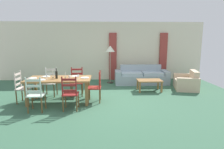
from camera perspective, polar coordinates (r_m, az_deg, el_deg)
The scene contains 33 objects.
ground_plane at distance 6.13m, azimuth -3.25°, elevation -7.80°, with size 9.60×9.60×0.02m, color #366047.
wall_far at distance 9.13m, azimuth -3.16°, elevation 6.96°, with size 9.60×0.16×2.70m, color beige.
curtain_panel_left at distance 9.02m, azimuth 0.23°, elevation 5.34°, with size 0.35×0.08×2.20m, color #9A3B34.
curtain_panel_right at distance 9.46m, azimuth 14.98°, elevation 5.22°, with size 0.35×0.08×2.20m, color #9A3B34.
dining_table at distance 6.01m, azimuth -15.47°, elevation -1.88°, with size 1.90×0.96×0.75m.
dining_chair_near_left at distance 5.45m, azimuth -21.86°, elevation -5.53°, with size 0.42×0.40×0.96m.
dining_chair_near_right at distance 5.28m, azimuth -12.35°, elevation -5.50°, with size 0.42×0.40×0.96m.
dining_chair_far_left at distance 6.83m, azimuth -17.92°, elevation -2.13°, with size 0.44×0.42×0.96m.
dining_chair_far_right at distance 6.68m, azimuth -10.44°, elevation -2.06°, with size 0.43×0.42×0.96m.
dining_chair_head_west at distance 6.40m, azimuth -25.15°, elevation -3.46°, with size 0.42×0.44×0.96m.
dining_chair_head_east at distance 5.88m, azimuth -4.77°, elevation -3.64°, with size 0.42×0.44×0.96m.
dinner_plate_near_left at distance 5.87m, azimuth -20.34°, elevation -1.49°, with size 0.24×0.24×0.02m, color white.
fork_near_left at distance 5.92m, azimuth -21.72°, elevation -1.55°, with size 0.02×0.17×0.01m, color silver.
dinner_plate_near_right at distance 5.66m, azimuth -11.62°, elevation -1.47°, with size 0.24×0.24×0.02m, color white.
fork_near_right at distance 5.69m, azimuth -13.12°, elevation -1.54°, with size 0.02×0.17×0.01m, color silver.
dinner_plate_far_left at distance 6.34m, azimuth -19.00°, elevation -0.56°, with size 0.24×0.24×0.02m, color white.
fork_far_left at distance 6.38m, azimuth -20.29°, elevation -0.62°, with size 0.02×0.17×0.01m, color silver.
dinner_plate_far_right at distance 6.14m, azimuth -10.92°, elevation -0.51°, with size 0.24×0.24×0.02m, color white.
fork_far_right at distance 6.17m, azimuth -12.29°, elevation -0.57°, with size 0.02×0.17×0.01m, color silver.
dinner_plate_head_west at distance 6.21m, azimuth -22.56°, elevation -1.02°, with size 0.24×0.24×0.02m, color white.
fork_head_west at distance 6.26m, azimuth -23.84°, elevation -1.07°, with size 0.02×0.17×0.01m, color silver.
dinner_plate_head_east at distance 5.86m, azimuth -8.06°, elevation -0.95°, with size 0.24×0.24×0.02m, color white.
fork_head_east at distance 5.88m, azimuth -9.52°, elevation -1.01°, with size 0.02×0.17×0.01m, color silver.
wine_bottle at distance 5.93m, azimuth -16.23°, elevation -0.05°, with size 0.07×0.07×0.32m.
wine_glass_near_left at distance 5.94m, azimuth -18.88°, elevation -0.27°, with size 0.06×0.06×0.16m.
wine_glass_near_right at distance 5.73m, azimuth -10.04°, elevation -0.24°, with size 0.06×0.06×0.16m.
coffee_cup_primary at distance 5.85m, azimuth -12.54°, elevation -0.75°, with size 0.07×0.07×0.09m, color beige.
candle_tall at distance 6.04m, azimuth -17.17°, elevation -0.43°, with size 0.05×0.05×0.24m.
candle_short at distance 5.90m, azimuth -13.73°, elevation -0.66°, with size 0.05×0.05×0.19m.
couch at distance 8.42m, azimuth 8.73°, elevation -0.72°, with size 2.29×0.82×0.80m.
coffee_table at distance 7.26m, azimuth 11.09°, elevation -2.09°, with size 0.90×0.56×0.42m.
armchair_upholstered at distance 8.00m, azimuth 21.56°, elevation -2.24°, with size 1.05×1.31×0.72m.
standing_lamp at distance 8.30m, azimuth -0.56°, elevation 7.03°, with size 0.40×0.40×1.64m.
Camera 1 is at (0.07, -5.82, 1.91)m, focal length 30.66 mm.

